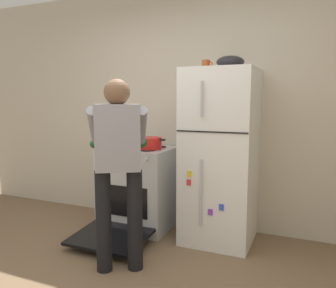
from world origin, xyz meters
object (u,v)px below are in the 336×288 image
Objects in this scene: coffee_mug at (206,65)px; stove_range at (138,189)px; red_pot at (149,143)px; refrigerator at (220,156)px; person_cook at (118,157)px; mixing_bowl at (230,62)px.

stove_range is at bearing -174.85° from coffee_mug.
coffee_mug reaches higher than stove_range.
stove_range is 0.55m from red_pot.
coffee_mug is (-0.18, 0.05, 0.92)m from refrigerator.
person_cook is 1.35m from coffee_mug.
person_cook is (-0.63, -0.92, 0.10)m from refrigerator.
refrigerator is 1.43× the size of stove_range.
refrigerator is 1.08× the size of person_cook.
red_pot is at bearing -170.43° from coffee_mug.
mixing_bowl reaches higher than stove_range.
red_pot is at bearing -176.64° from mixing_bowl.
person_cook is at bearing -124.26° from refrigerator.
stove_range is 1.09m from person_cook.
refrigerator is 0.78m from red_pot.
mixing_bowl is (1.01, 0.02, 1.35)m from stove_range.
person_cook is 6.02× the size of mixing_bowl.
stove_range is 1.69m from mixing_bowl.
coffee_mug is (0.75, 0.07, 1.34)m from stove_range.
mixing_bowl is (0.71, 0.92, 0.83)m from person_cook.
refrigerator is 0.93m from mixing_bowl.
refrigerator is 0.93m from coffee_mug.
red_pot is (-0.77, -0.05, 0.10)m from refrigerator.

